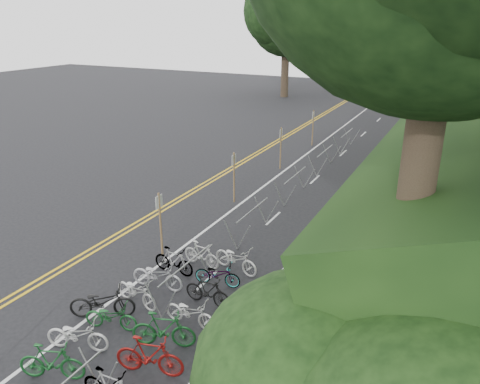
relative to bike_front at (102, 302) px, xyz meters
name	(u,v)px	position (x,y,z in m)	size (l,w,h in m)	color
ground	(48,321)	(-1.35, -0.92, -0.52)	(120.00, 120.00, 0.00)	black
road_markings	(226,208)	(-0.71, 9.18, -0.51)	(7.47, 80.00, 0.01)	gold
red_curb	(342,212)	(4.35, 11.08, -0.47)	(0.25, 28.00, 0.10)	maroon
bike_racks_rest	(295,181)	(1.65, 12.08, 0.34)	(1.14, 23.00, 1.17)	gray
signposts_rest	(260,158)	(-0.75, 13.08, 0.91)	(0.08, 18.40, 2.50)	brown
bike_front	(102,302)	(0.00, 0.00, 0.00)	(1.97, 0.69, 1.03)	black
bike_valet	(149,312)	(1.55, 0.24, -0.04)	(3.35, 10.12, 1.10)	beige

